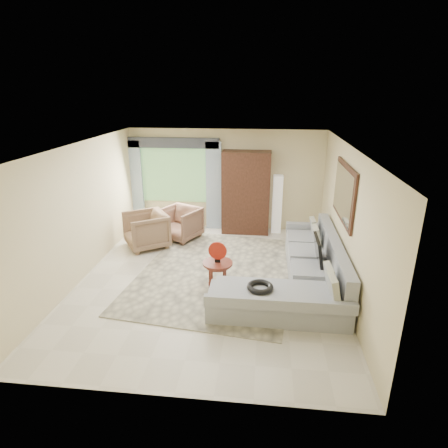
# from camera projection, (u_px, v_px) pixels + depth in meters

# --- Properties ---
(ground) EXTENTS (6.00, 6.00, 0.00)m
(ground) POSITION_uv_depth(u_px,v_px,m) (209.00, 279.00, 7.37)
(ground) COLOR silver
(ground) RESTS_ON ground
(area_rug) EXTENTS (3.46, 4.33, 0.02)m
(area_rug) POSITION_uv_depth(u_px,v_px,m) (217.00, 272.00, 7.66)
(area_rug) COLOR #C0B998
(area_rug) RESTS_ON ground
(sectional_sofa) EXTENTS (2.30, 3.46, 0.90)m
(sectional_sofa) POSITION_uv_depth(u_px,v_px,m) (303.00, 276.00, 6.93)
(sectional_sofa) COLOR #909498
(sectional_sofa) RESTS_ON ground
(tv_screen) EXTENTS (0.14, 0.74, 0.48)m
(tv_screen) POSITION_uv_depth(u_px,v_px,m) (318.00, 250.00, 6.94)
(tv_screen) COLOR black
(tv_screen) RESTS_ON sectional_sofa
(garden_hose) EXTENTS (0.43, 0.43, 0.09)m
(garden_hose) POSITION_uv_depth(u_px,v_px,m) (260.00, 287.00, 6.01)
(garden_hose) COLOR black
(garden_hose) RESTS_ON sectional_sofa
(coffee_table) EXTENTS (0.55, 0.55, 0.55)m
(coffee_table) POSITION_uv_depth(u_px,v_px,m) (218.00, 275.00, 6.93)
(coffee_table) COLOR #531E16
(coffee_table) RESTS_ON ground
(red_disc) EXTENTS (0.34, 0.06, 0.34)m
(red_disc) POSITION_uv_depth(u_px,v_px,m) (218.00, 251.00, 6.76)
(red_disc) COLOR #A01D10
(red_disc) RESTS_ON coffee_table
(armchair_left) EXTENTS (1.27, 1.26, 0.84)m
(armchair_left) POSITION_uv_depth(u_px,v_px,m) (146.00, 230.00, 8.75)
(armchair_left) COLOR brown
(armchair_left) RESTS_ON ground
(armchair_right) EXTENTS (1.16, 1.17, 0.80)m
(armchair_right) POSITION_uv_depth(u_px,v_px,m) (180.00, 223.00, 9.25)
(armchair_right) COLOR brown
(armchair_right) RESTS_ON ground
(potted_plant) EXTENTS (0.66, 0.62, 0.58)m
(potted_plant) POSITION_uv_depth(u_px,v_px,m) (137.00, 221.00, 9.71)
(potted_plant) COLOR #999999
(potted_plant) RESTS_ON ground
(armoire) EXTENTS (1.20, 0.55, 2.10)m
(armoire) POSITION_uv_depth(u_px,v_px,m) (246.00, 193.00, 9.50)
(armoire) COLOR black
(armoire) RESTS_ON ground
(floor_lamp) EXTENTS (0.24, 0.24, 1.50)m
(floor_lamp) POSITION_uv_depth(u_px,v_px,m) (277.00, 204.00, 9.57)
(floor_lamp) COLOR silver
(floor_lamp) RESTS_ON ground
(window) EXTENTS (1.80, 0.04, 1.40)m
(window) POSITION_uv_depth(u_px,v_px,m) (174.00, 175.00, 9.81)
(window) COLOR #669E59
(window) RESTS_ON wall_back
(curtain_left) EXTENTS (0.40, 0.08, 2.30)m
(curtain_left) POSITION_uv_depth(u_px,v_px,m) (135.00, 184.00, 9.92)
(curtain_left) COLOR #9EB7CC
(curtain_left) RESTS_ON ground
(curtain_right) EXTENTS (0.40, 0.08, 2.30)m
(curtain_right) POSITION_uv_depth(u_px,v_px,m) (214.00, 186.00, 9.70)
(curtain_right) COLOR #9EB7CC
(curtain_right) RESTS_ON ground
(valance) EXTENTS (2.40, 0.12, 0.26)m
(valance) POSITION_uv_depth(u_px,v_px,m) (172.00, 143.00, 9.45)
(valance) COLOR #1E232D
(valance) RESTS_ON wall_back
(wall_mirror) EXTENTS (0.05, 1.70, 1.05)m
(wall_mirror) POSITION_uv_depth(u_px,v_px,m) (344.00, 193.00, 6.85)
(wall_mirror) COLOR black
(wall_mirror) RESTS_ON wall_right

